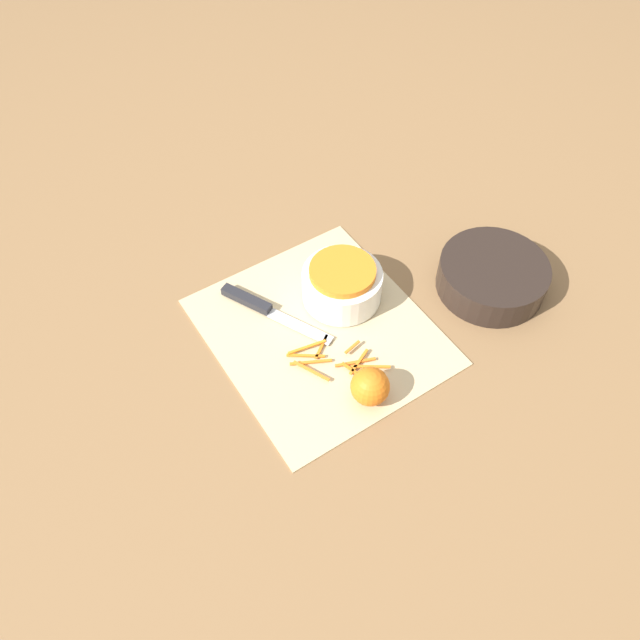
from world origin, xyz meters
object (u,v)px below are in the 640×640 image
bowl_dark (492,276)px  knife (257,305)px  bowl_speckled (342,283)px  orange_left (370,386)px

bowl_dark → knife: size_ratio=0.93×
knife → bowl_speckled: bearing=40.3°
bowl_dark → orange_left: orange_left is taller
bowl_speckled → bowl_dark: bearing=62.6°
bowl_speckled → bowl_dark: size_ratio=0.73×
bowl_dark → orange_left: bearing=-77.5°
knife → orange_left: orange_left is taller
knife → orange_left: bearing=-13.8°
knife → orange_left: size_ratio=3.36×
bowl_speckled → knife: 0.16m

